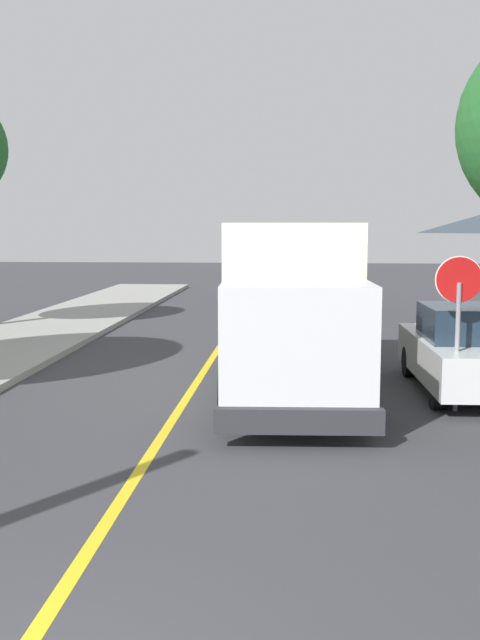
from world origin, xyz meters
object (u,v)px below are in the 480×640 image
Objects in this scene: box_truck at (290,299)px; parked_van_across at (465,351)px; parked_car_mid at (311,290)px; parked_car_near at (289,310)px; stop_sign at (458,303)px; parked_car_far at (306,279)px.

box_truck is 3.46m from parked_van_across.
parked_car_mid is (0.64, 13.39, -0.97)m from box_truck.
stop_sign is (2.94, -8.15, 1.06)m from parked_car_near.
box_truck reaches higher than parked_car_mid.
parked_car_near is (-0.09, 6.81, -0.97)m from box_truck.
parked_car_near is 6.62m from parked_car_mid.
parked_car_far is 19.17m from parked_van_across.
parked_car_near is 8.73m from stop_sign.
parked_van_across is (3.32, 0.11, -0.97)m from box_truck.
parked_car_mid is at bearing 87.24° from box_truck.
box_truck is at bearing -92.76° from parked_car_mid.
parked_car_far is at bearing 91.36° from parked_car_mid.
parked_car_mid is 14.93m from stop_sign.
parked_car_mid and parked_car_far have the same top height.
parked_car_far and parked_van_across have the same top height.
parked_car_mid is at bearing 101.39° from parked_van_across.
parked_car_near is 1.69× the size of stop_sign.
box_truck is 3.15m from stop_sign.
box_truck is 1.63× the size of parked_car_far.
parked_car_mid is 5.69m from parked_car_far.
parked_van_across is (2.81, -18.96, 0.00)m from parked_car_far.
parked_van_across is at bearing 1.97° from box_truck.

